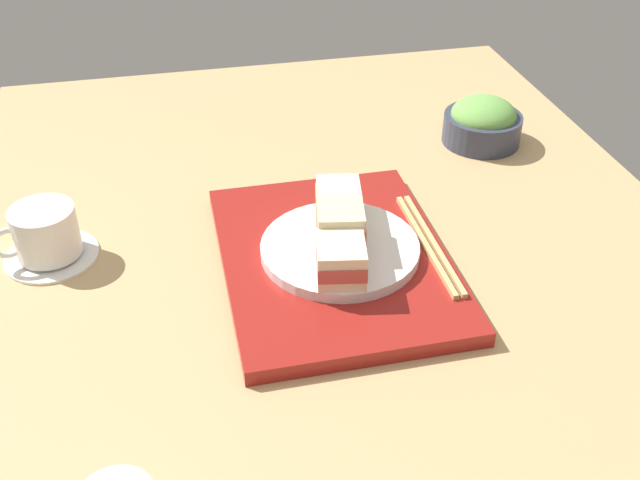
# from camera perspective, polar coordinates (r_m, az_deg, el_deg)

# --- Properties ---
(ground_plane) EXTENTS (1.40, 1.00, 0.03)m
(ground_plane) POSITION_cam_1_polar(r_m,az_deg,el_deg) (0.97, 1.62, -3.01)
(ground_plane) COLOR tan
(serving_tray) EXTENTS (0.37, 0.28, 0.02)m
(serving_tray) POSITION_cam_1_polar(r_m,az_deg,el_deg) (0.96, 1.08, -1.50)
(serving_tray) COLOR maroon
(serving_tray) RESTS_ON ground_plane
(sandwich_plate) EXTENTS (0.20, 0.20, 0.01)m
(sandwich_plate) POSITION_cam_1_polar(r_m,az_deg,el_deg) (0.95, 1.48, -0.66)
(sandwich_plate) COLOR silver
(sandwich_plate) RESTS_ON serving_tray
(sandwich_near) EXTENTS (0.08, 0.07, 0.05)m
(sandwich_near) POSITION_cam_1_polar(r_m,az_deg,el_deg) (0.88, 1.60, -1.50)
(sandwich_near) COLOR beige
(sandwich_near) RESTS_ON sandwich_plate
(sandwich_middle) EXTENTS (0.08, 0.07, 0.06)m
(sandwich_middle) POSITION_cam_1_polar(r_m,az_deg,el_deg) (0.93, 1.51, 1.08)
(sandwich_middle) COLOR beige
(sandwich_middle) RESTS_ON sandwich_plate
(sandwich_far) EXTENTS (0.08, 0.07, 0.05)m
(sandwich_far) POSITION_cam_1_polar(r_m,az_deg,el_deg) (0.99, 1.42, 2.94)
(sandwich_far) COLOR beige
(sandwich_far) RESTS_ON sandwich_plate
(salad_bowl) EXTENTS (0.13, 0.13, 0.08)m
(salad_bowl) POSITION_cam_1_polar(r_m,az_deg,el_deg) (1.27, 12.30, 8.75)
(salad_bowl) COLOR #33384C
(salad_bowl) RESTS_ON ground_plane
(chopsticks_pair) EXTENTS (0.22, 0.02, 0.01)m
(chopsticks_pair) POSITION_cam_1_polar(r_m,az_deg,el_deg) (0.98, 8.40, -0.41)
(chopsticks_pair) COLOR tan
(chopsticks_pair) RESTS_ON serving_tray
(coffee_cup) EXTENTS (0.12, 0.13, 0.07)m
(coffee_cup) POSITION_cam_1_polar(r_m,az_deg,el_deg) (1.03, -20.19, 0.32)
(coffee_cup) COLOR white
(coffee_cup) RESTS_ON ground_plane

